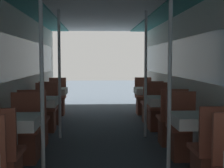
{
  "coord_description": "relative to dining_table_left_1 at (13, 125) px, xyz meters",
  "views": [
    {
      "loc": [
        -0.13,
        -0.98,
        1.4
      ],
      "look_at": [
        0.05,
        2.49,
        1.12
      ],
      "focal_mm": 50.0,
      "sensor_mm": 36.0,
      "label": 1
    }
  ],
  "objects": [
    {
      "name": "dining_table_left_2",
      "position": [
        0.0,
        1.81,
        0.0
      ],
      "size": [
        0.6,
        0.6,
        0.73
      ],
      "color": "#4C4C51",
      "rests_on": "ground_plane"
    },
    {
      "name": "chair_right_near_1",
      "position": [
        2.22,
        -0.56,
        -0.33
      ],
      "size": [
        0.43,
        0.43,
        0.94
      ],
      "color": "brown",
      "rests_on": "ground_plane"
    },
    {
      "name": "chair_right_near_2",
      "position": [
        2.22,
        1.26,
        -0.33
      ],
      "size": [
        0.43,
        0.43,
        0.94
      ],
      "color": "brown",
      "rests_on": "ground_plane"
    },
    {
      "name": "support_pole_right_2",
      "position": [
        1.87,
        1.81,
        0.51
      ],
      "size": [
        0.05,
        0.05,
        2.26
      ],
      "color": "silver",
      "rests_on": "ground_plane"
    },
    {
      "name": "chair_left_near_2",
      "position": [
        0.0,
        1.26,
        -0.33
      ],
      "size": [
        0.43,
        0.43,
        0.94
      ],
      "color": "brown",
      "rests_on": "ground_plane"
    },
    {
      "name": "wall_right",
      "position": [
        2.6,
        1.02,
        0.56
      ],
      "size": [
        0.05,
        10.31,
        2.26
      ],
      "color": "silver",
      "rests_on": "ground_plane"
    },
    {
      "name": "support_pole_left_2",
      "position": [
        0.34,
        1.81,
        0.51
      ],
      "size": [
        0.05,
        0.05,
        2.26
      ],
      "color": "silver",
      "rests_on": "ground_plane"
    },
    {
      "name": "chair_right_far_1",
      "position": [
        2.22,
        0.56,
        -0.33
      ],
      "size": [
        0.43,
        0.43,
        0.94
      ],
      "rotation": [
        0.0,
        0.0,
        3.14
      ],
      "color": "brown",
      "rests_on": "ground_plane"
    },
    {
      "name": "wall_left",
      "position": [
        -0.38,
        1.02,
        0.56
      ],
      "size": [
        0.05,
        10.31,
        2.26
      ],
      "color": "silver",
      "rests_on": "ground_plane"
    },
    {
      "name": "dining_table_left_3",
      "position": [
        0.0,
        3.62,
        0.0
      ],
      "size": [
        0.6,
        0.6,
        0.73
      ],
      "color": "#4C4C51",
      "rests_on": "ground_plane"
    },
    {
      "name": "dining_table_right_1",
      "position": [
        2.22,
        0.0,
        0.0
      ],
      "size": [
        0.6,
        0.6,
        0.73
      ],
      "color": "#4C4C51",
      "rests_on": "ground_plane"
    },
    {
      "name": "chair_left_far_1",
      "position": [
        0.0,
        0.56,
        -0.33
      ],
      "size": [
        0.43,
        0.43,
        0.94
      ],
      "rotation": [
        0.0,
        0.0,
        3.14
      ],
      "color": "brown",
      "rests_on": "ground_plane"
    },
    {
      "name": "chair_right_far_3",
      "position": [
        2.22,
        4.18,
        -0.33
      ],
      "size": [
        0.43,
        0.43,
        0.94
      ],
      "rotation": [
        0.0,
        0.0,
        3.14
      ],
      "color": "brown",
      "rests_on": "ground_plane"
    },
    {
      "name": "dining_table_left_1",
      "position": [
        0.0,
        0.0,
        0.0
      ],
      "size": [
        0.6,
        0.6,
        0.73
      ],
      "color": "#4C4C51",
      "rests_on": "ground_plane"
    },
    {
      "name": "chair_left_near_3",
      "position": [
        0.0,
        3.07,
        -0.33
      ],
      "size": [
        0.43,
        0.43,
        0.94
      ],
      "color": "brown",
      "rests_on": "ground_plane"
    },
    {
      "name": "support_pole_right_1",
      "position": [
        1.87,
        0.0,
        0.51
      ],
      "size": [
        0.05,
        0.05,
        2.26
      ],
      "color": "silver",
      "rests_on": "ground_plane"
    },
    {
      "name": "dining_table_right_3",
      "position": [
        2.22,
        3.62,
        0.0
      ],
      "size": [
        0.6,
        0.6,
        0.73
      ],
      "color": "#4C4C51",
      "rests_on": "ground_plane"
    },
    {
      "name": "chair_right_far_2",
      "position": [
        2.22,
        2.37,
        -0.33
      ],
      "size": [
        0.43,
        0.43,
        0.94
      ],
      "rotation": [
        0.0,
        0.0,
        3.14
      ],
      "color": "brown",
      "rests_on": "ground_plane"
    },
    {
      "name": "dining_table_right_2",
      "position": [
        2.22,
        1.81,
        0.0
      ],
      "size": [
        0.6,
        0.6,
        0.73
      ],
      "color": "#4C4C51",
      "rests_on": "ground_plane"
    },
    {
      "name": "chair_left_far_2",
      "position": [
        0.0,
        2.37,
        -0.33
      ],
      "size": [
        0.43,
        0.43,
        0.94
      ],
      "rotation": [
        0.0,
        0.0,
        3.14
      ],
      "color": "brown",
      "rests_on": "ground_plane"
    },
    {
      "name": "support_pole_left_1",
      "position": [
        0.34,
        0.0,
        0.51
      ],
      "size": [
        0.05,
        0.05,
        2.26
      ],
      "color": "silver",
      "rests_on": "ground_plane"
    },
    {
      "name": "chair_left_near_1",
      "position": [
        0.0,
        -0.56,
        -0.33
      ],
      "size": [
        0.43,
        0.43,
        0.94
      ],
      "color": "brown",
      "rests_on": "ground_plane"
    },
    {
      "name": "chair_left_far_3",
      "position": [
        0.0,
        4.18,
        -0.33
      ],
      "size": [
        0.43,
        0.43,
        0.94
      ],
      "rotation": [
        0.0,
        0.0,
        3.14
      ],
      "color": "brown",
      "rests_on": "ground_plane"
    },
    {
      "name": "chair_right_near_3",
      "position": [
        2.22,
        3.07,
        -0.33
      ],
      "size": [
        0.43,
        0.43,
        0.94
      ],
      "color": "brown",
      "rests_on": "ground_plane"
    }
  ]
}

